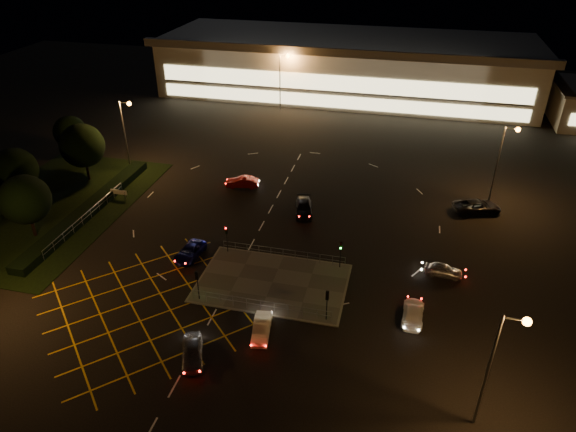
% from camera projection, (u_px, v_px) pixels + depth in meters
% --- Properties ---
extents(ground, '(180.00, 180.00, 0.00)m').
position_uv_depth(ground, '(259.00, 268.00, 52.12)').
color(ground, black).
rests_on(ground, ground).
extents(pedestrian_island, '(14.00, 9.00, 0.12)m').
position_uv_depth(pedestrian_island, '(273.00, 283.00, 50.02)').
color(pedestrian_island, '#4C4944').
rests_on(pedestrian_island, ground).
extents(grass_verge, '(18.00, 30.00, 0.08)m').
position_uv_depth(grass_verge, '(53.00, 208.00, 62.78)').
color(grass_verge, black).
rests_on(grass_verge, ground).
extents(hedge, '(2.00, 26.00, 1.00)m').
position_uv_depth(hedge, '(89.00, 209.00, 61.54)').
color(hedge, black).
rests_on(hedge, ground).
extents(supermarket, '(72.00, 26.50, 10.50)m').
position_uv_depth(supermarket, '(346.00, 65.00, 101.27)').
color(supermarket, beige).
rests_on(supermarket, ground).
extents(streetlight_se, '(1.78, 0.56, 10.03)m').
position_uv_depth(streetlight_se, '(499.00, 357.00, 32.94)').
color(streetlight_se, slate).
rests_on(streetlight_se, ground).
extents(streetlight_nw, '(1.78, 0.56, 10.03)m').
position_uv_depth(streetlight_nw, '(126.00, 126.00, 68.61)').
color(streetlight_nw, slate).
rests_on(streetlight_nw, ground).
extents(streetlight_ne, '(1.78, 0.56, 10.03)m').
position_uv_depth(streetlight_ne, '(503.00, 154.00, 60.58)').
color(streetlight_ne, slate).
rests_on(streetlight_ne, ground).
extents(streetlight_far_left, '(1.78, 0.56, 10.03)m').
position_uv_depth(streetlight_far_left, '(282.00, 74.00, 90.89)').
color(streetlight_far_left, slate).
rests_on(streetlight_far_left, ground).
extents(streetlight_far_right, '(1.78, 0.56, 10.03)m').
position_uv_depth(streetlight_far_right, '(520.00, 86.00, 84.48)').
color(streetlight_far_right, slate).
rests_on(streetlight_far_right, ground).
extents(signal_sw, '(0.28, 0.30, 3.15)m').
position_uv_depth(signal_sw, '(197.00, 279.00, 46.71)').
color(signal_sw, black).
rests_on(signal_sw, pedestrian_island).
extents(signal_se, '(0.28, 0.30, 3.15)m').
position_uv_depth(signal_se, '(327.00, 299.00, 44.29)').
color(signal_se, black).
rests_on(signal_se, pedestrian_island).
extents(signal_nw, '(0.28, 0.30, 3.15)m').
position_uv_depth(signal_nw, '(227.00, 234.00, 53.40)').
color(signal_nw, black).
rests_on(signal_nw, pedestrian_island).
extents(signal_ne, '(0.28, 0.30, 3.15)m').
position_uv_depth(signal_ne, '(341.00, 249.00, 50.97)').
color(signal_ne, black).
rests_on(signal_ne, pedestrian_island).
extents(tree_b, '(5.40, 5.40, 7.35)m').
position_uv_depth(tree_b, '(15.00, 170.00, 61.25)').
color(tree_b, black).
rests_on(tree_b, ground).
extents(tree_c, '(5.76, 5.76, 7.84)m').
position_uv_depth(tree_c, '(82.00, 146.00, 66.98)').
color(tree_c, black).
rests_on(tree_c, ground).
extents(tree_d, '(4.68, 4.68, 6.37)m').
position_uv_depth(tree_d, '(70.00, 132.00, 73.68)').
color(tree_d, black).
rests_on(tree_d, ground).
extents(tree_e, '(5.40, 5.40, 7.35)m').
position_uv_depth(tree_e, '(25.00, 200.00, 55.02)').
color(tree_e, black).
rests_on(tree_e, ground).
extents(car_near_silver, '(3.16, 4.58, 1.45)m').
position_uv_depth(car_near_silver, '(192.00, 352.00, 41.21)').
color(car_near_silver, '#9A9CA1').
rests_on(car_near_silver, ground).
extents(car_queue_white, '(1.98, 4.13, 1.30)m').
position_uv_depth(car_queue_white, '(262.00, 328.00, 43.67)').
color(car_queue_white, white).
rests_on(car_queue_white, ground).
extents(car_left_blue, '(2.45, 4.61, 1.23)m').
position_uv_depth(car_left_blue, '(190.00, 252.00, 53.62)').
color(car_left_blue, '#0D0E51').
rests_on(car_left_blue, ground).
extents(car_far_dkgrey, '(3.07, 5.22, 1.42)m').
position_uv_depth(car_far_dkgrey, '(304.00, 208.00, 61.47)').
color(car_far_dkgrey, black).
rests_on(car_far_dkgrey, ground).
extents(car_right_silver, '(3.80, 1.75, 1.26)m').
position_uv_depth(car_right_silver, '(443.00, 270.00, 50.84)').
color(car_right_silver, silver).
rests_on(car_right_silver, ground).
extents(car_circ_red, '(4.50, 2.23, 1.42)m').
position_uv_depth(car_circ_red, '(242.00, 182.00, 67.34)').
color(car_circ_red, '#980F0B').
rests_on(car_circ_red, ground).
extents(car_east_grey, '(6.17, 4.28, 1.57)m').
position_uv_depth(car_east_grey, '(477.00, 207.00, 61.54)').
color(car_east_grey, black).
rests_on(car_east_grey, ground).
extents(car_approach_white, '(1.98, 4.53, 1.30)m').
position_uv_depth(car_approach_white, '(413.00, 313.00, 45.36)').
color(car_approach_white, white).
rests_on(car_approach_white, ground).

